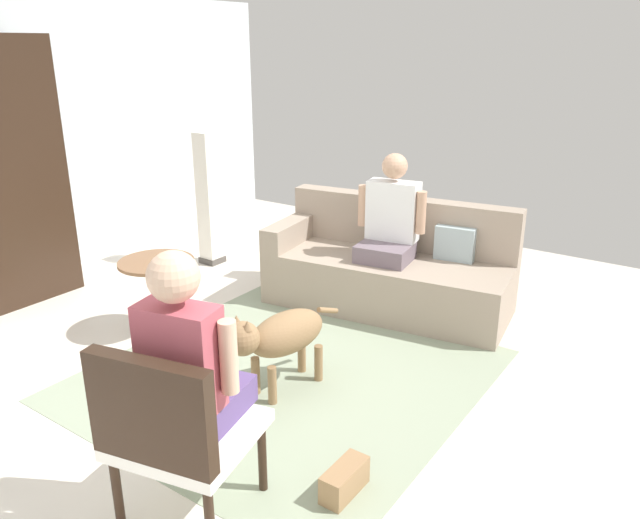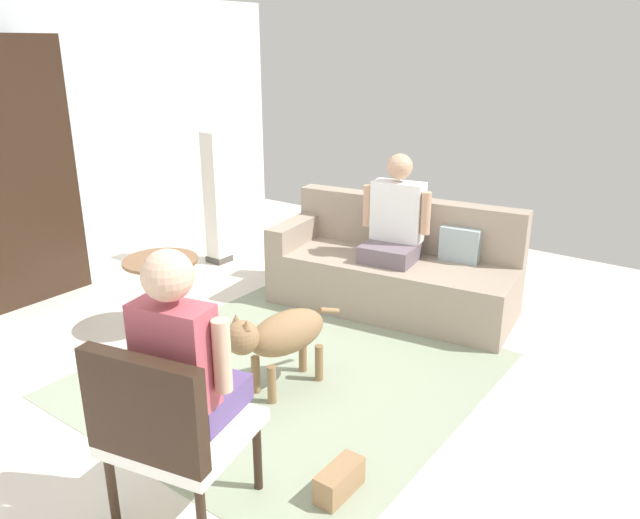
{
  "view_description": "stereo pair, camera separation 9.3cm",
  "coord_description": "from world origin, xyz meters",
  "px_view_note": "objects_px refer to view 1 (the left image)",
  "views": [
    {
      "loc": [
        -2.88,
        -2.45,
        2.13
      ],
      "look_at": [
        -0.06,
        -0.48,
        0.9
      ],
      "focal_mm": 34.36,
      "sensor_mm": 36.0,
      "label": 1
    },
    {
      "loc": [
        -2.82,
        -2.52,
        2.13
      ],
      "look_at": [
        -0.06,
        -0.48,
        0.9
      ],
      "focal_mm": 34.36,
      "sensor_mm": 36.0,
      "label": 2
    }
  ],
  "objects_px": {
    "dog": "(280,336)",
    "handbag": "(345,480)",
    "round_end_table": "(158,286)",
    "armchair": "(172,427)",
    "person_on_armchair": "(187,357)",
    "person_on_couch": "(391,218)",
    "couch": "(387,270)",
    "column_lamp": "(209,200)"
  },
  "relations": [
    {
      "from": "person_on_couch",
      "to": "dog",
      "type": "distance_m",
      "value": 1.62
    },
    {
      "from": "round_end_table",
      "to": "dog",
      "type": "xyz_separation_m",
      "value": [
        -0.14,
        -1.29,
        0.01
      ]
    },
    {
      "from": "armchair",
      "to": "round_end_table",
      "type": "bearing_deg",
      "value": 50.89
    },
    {
      "from": "armchair",
      "to": "person_on_armchair",
      "type": "xyz_separation_m",
      "value": [
        0.15,
        0.03,
        0.27
      ]
    },
    {
      "from": "person_on_couch",
      "to": "handbag",
      "type": "xyz_separation_m",
      "value": [
        -2.15,
        -0.95,
        -0.71
      ]
    },
    {
      "from": "armchair",
      "to": "round_end_table",
      "type": "xyz_separation_m",
      "value": [
        1.33,
        1.64,
        -0.16
      ]
    },
    {
      "from": "person_on_armchair",
      "to": "column_lamp",
      "type": "relative_size",
      "value": 0.66
    },
    {
      "from": "person_on_couch",
      "to": "armchair",
      "type": "bearing_deg",
      "value": -170.95
    },
    {
      "from": "dog",
      "to": "round_end_table",
      "type": "bearing_deg",
      "value": 83.96
    },
    {
      "from": "round_end_table",
      "to": "column_lamp",
      "type": "bearing_deg",
      "value": 30.49
    },
    {
      "from": "person_on_armchair",
      "to": "armchair",
      "type": "bearing_deg",
      "value": -167.26
    },
    {
      "from": "armchair",
      "to": "person_on_couch",
      "type": "relative_size",
      "value": 1.1
    },
    {
      "from": "couch",
      "to": "dog",
      "type": "bearing_deg",
      "value": -175.75
    },
    {
      "from": "couch",
      "to": "handbag",
      "type": "xyz_separation_m",
      "value": [
        -2.18,
        -0.98,
        -0.24
      ]
    },
    {
      "from": "couch",
      "to": "person_on_armchair",
      "type": "relative_size",
      "value": 2.41
    },
    {
      "from": "round_end_table",
      "to": "handbag",
      "type": "bearing_deg",
      "value": -108.36
    },
    {
      "from": "couch",
      "to": "person_on_couch",
      "type": "bearing_deg",
      "value": -136.5
    },
    {
      "from": "couch",
      "to": "dog",
      "type": "height_order",
      "value": "couch"
    },
    {
      "from": "handbag",
      "to": "armchair",
      "type": "bearing_deg",
      "value": 140.6
    },
    {
      "from": "couch",
      "to": "handbag",
      "type": "bearing_deg",
      "value": -155.8
    },
    {
      "from": "column_lamp",
      "to": "handbag",
      "type": "height_order",
      "value": "column_lamp"
    },
    {
      "from": "person_on_armchair",
      "to": "handbag",
      "type": "height_order",
      "value": "person_on_armchair"
    },
    {
      "from": "couch",
      "to": "column_lamp",
      "type": "distance_m",
      "value": 2.01
    },
    {
      "from": "couch",
      "to": "round_end_table",
      "type": "bearing_deg",
      "value": 141.42
    },
    {
      "from": "person_on_couch",
      "to": "column_lamp",
      "type": "distance_m",
      "value": 2.02
    },
    {
      "from": "armchair",
      "to": "person_on_armchair",
      "type": "height_order",
      "value": "person_on_armchair"
    },
    {
      "from": "person_on_armchair",
      "to": "column_lamp",
      "type": "bearing_deg",
      "value": 43.32
    },
    {
      "from": "couch",
      "to": "person_on_armchair",
      "type": "height_order",
      "value": "person_on_armchair"
    },
    {
      "from": "person_on_couch",
      "to": "dog",
      "type": "height_order",
      "value": "person_on_couch"
    },
    {
      "from": "person_on_armchair",
      "to": "person_on_couch",
      "type": "bearing_deg",
      "value": 8.83
    },
    {
      "from": "round_end_table",
      "to": "column_lamp",
      "type": "xyz_separation_m",
      "value": [
        1.38,
        0.81,
        0.27
      ]
    },
    {
      "from": "person_on_couch",
      "to": "handbag",
      "type": "bearing_deg",
      "value": -156.14
    },
    {
      "from": "person_on_armchair",
      "to": "round_end_table",
      "type": "bearing_deg",
      "value": 53.63
    },
    {
      "from": "person_on_couch",
      "to": "round_end_table",
      "type": "bearing_deg",
      "value": 140.12
    },
    {
      "from": "armchair",
      "to": "person_on_armchair",
      "type": "distance_m",
      "value": 0.31
    },
    {
      "from": "dog",
      "to": "handbag",
      "type": "bearing_deg",
      "value": -123.84
    },
    {
      "from": "person_on_couch",
      "to": "person_on_armchair",
      "type": "height_order",
      "value": "person_on_armchair"
    },
    {
      "from": "person_on_couch",
      "to": "person_on_armchair",
      "type": "distance_m",
      "value": 2.65
    },
    {
      "from": "handbag",
      "to": "couch",
      "type": "bearing_deg",
      "value": 24.2
    },
    {
      "from": "dog",
      "to": "handbag",
      "type": "relative_size",
      "value": 3.11
    },
    {
      "from": "couch",
      "to": "round_end_table",
      "type": "xyz_separation_m",
      "value": [
        -1.47,
        1.17,
        0.07
      ]
    },
    {
      "from": "round_end_table",
      "to": "couch",
      "type": "bearing_deg",
      "value": -38.58
    }
  ]
}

